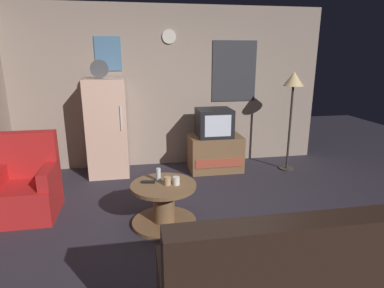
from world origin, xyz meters
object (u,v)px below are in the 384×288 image
wine_glass (158,175)px  couch (283,282)px  crt_tv (214,123)px  tv_stand (215,153)px  coffee_table (164,204)px  remote_control (148,182)px  fridge (108,127)px  mug_ceramic_tan (167,181)px  armchair (26,187)px  mug_ceramic_white (176,181)px  standing_lamp (293,87)px

wine_glass → couch: size_ratio=0.09×
crt_tv → wine_glass: crt_tv is taller
tv_stand → wine_glass: 1.86m
coffee_table → remote_control: remote_control is taller
fridge → crt_tv: (1.66, -0.14, 0.04)m
coffee_table → wine_glass: 0.33m
wine_glass → mug_ceramic_tan: size_ratio=1.67×
remote_control → couch: 1.80m
remote_control → armchair: 1.49m
fridge → coffee_table: bearing=-68.4°
crt_tv → armchair: (-2.53, -1.08, -0.46)m
fridge → mug_ceramic_tan: size_ratio=19.67×
crt_tv → mug_ceramic_tan: 1.90m
fridge → coffee_table: (0.69, -1.76, -0.51)m
mug_ceramic_tan → remote_control: (-0.20, 0.09, -0.03)m
wine_glass → armchair: armchair is taller
wine_glass → tv_stand: bearing=55.6°
tv_stand → fridge: bearing=175.2°
crt_tv → mug_ceramic_tan: size_ratio=6.00×
fridge → remote_control: (0.53, -1.69, -0.26)m
wine_glass → armchair: 1.60m
coffee_table → mug_ceramic_tan: 0.29m
tv_stand → couch: size_ratio=0.49×
tv_stand → remote_control: bearing=-126.7°
coffee_table → mug_ceramic_white: bearing=-16.2°
standing_lamp → remote_control: bearing=-149.5°
standing_lamp → mug_ceramic_white: bearing=-144.0°
tv_stand → standing_lamp: bearing=-8.3°
couch → fridge: bearing=112.9°
mug_ceramic_white → crt_tv: bearing=63.4°
tv_stand → couch: 3.14m
fridge → mug_ceramic_white: bearing=-65.2°
crt_tv → mug_ceramic_tan: crt_tv is taller
wine_glass → remote_control: (-0.12, -0.03, -0.06)m
coffee_table → armchair: 1.66m
armchair → wine_glass: bearing=-15.8°
armchair → couch: (2.25, -2.04, -0.03)m
fridge → tv_stand: 1.76m
coffee_table → couch: bearing=-65.6°
remote_control → mug_ceramic_white: bearing=-8.2°
tv_stand → armchair: size_ratio=0.87×
wine_glass → couch: couch is taller
crt_tv → mug_ceramic_white: bearing=-116.6°
mug_ceramic_white → couch: size_ratio=0.05×
crt_tv → coffee_table: size_ratio=0.75×
fridge → mug_ceramic_tan: bearing=-67.6°
tv_stand → wine_glass: size_ratio=5.60×
armchair → remote_control: bearing=-18.3°
wine_glass → remote_control: size_ratio=1.00×
coffee_table → couch: couch is taller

